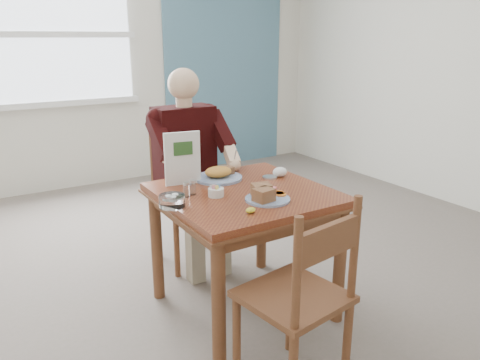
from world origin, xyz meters
TOP-DOWN VIEW (x-y plane):
  - floor at (0.00, 0.00)m, footprint 6.00×6.00m
  - wall_back at (0.00, 3.00)m, footprint 5.50×0.00m
  - accent_panel at (1.60, 2.98)m, footprint 1.60×0.02m
  - lemon_wedge at (-0.16, -0.31)m, footprint 0.06×0.05m
  - napkin at (0.33, 0.12)m, footprint 0.11×0.10m
  - metal_dish at (0.26, 0.12)m, footprint 0.10×0.10m
  - window at (-0.40, 2.97)m, footprint 1.72×0.04m
  - table at (0.00, 0.00)m, footprint 0.92×0.92m
  - chair_far at (0.00, 0.80)m, footprint 0.42×0.42m
  - chair_near at (-0.15, -0.71)m, footprint 0.48×0.48m
  - diner at (0.00, 0.71)m, footprint 0.53×0.56m
  - near_plate at (0.01, -0.20)m, footprint 0.26×0.24m
  - far_plate at (-0.01, 0.27)m, footprint 0.32×0.32m
  - caddy at (-0.18, -0.00)m, footprint 0.09×0.09m
  - shakers at (-0.30, 0.08)m, footprint 0.09×0.07m
  - creamer at (-0.45, -0.02)m, footprint 0.15×0.15m
  - menu at (-0.24, 0.29)m, footprint 0.21×0.05m

SIDE VIEW (x-z plane):
  - floor at x=0.00m, z-range 0.00..0.00m
  - chair_far at x=0.00m, z-range 0.00..0.95m
  - chair_near at x=-0.15m, z-range 0.00..0.95m
  - table at x=0.00m, z-range 0.26..1.01m
  - metal_dish at x=0.26m, z-range 0.75..0.76m
  - lemon_wedge at x=-0.16m, z-range 0.75..0.78m
  - caddy at x=-0.18m, z-range 0.74..0.81m
  - far_plate at x=-0.01m, z-range 0.74..0.82m
  - near_plate at x=0.01m, z-range 0.74..0.82m
  - napkin at x=0.33m, z-range 0.75..0.81m
  - creamer at x=-0.45m, z-range 0.75..0.81m
  - shakers at x=-0.30m, z-range 0.75..0.83m
  - diner at x=0.00m, z-range 0.12..1.50m
  - menu at x=-0.24m, z-range 0.75..1.06m
  - accent_panel at x=1.60m, z-range 0.00..2.80m
  - wall_back at x=0.00m, z-range -1.35..4.15m
  - window at x=-0.40m, z-range 0.89..2.31m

